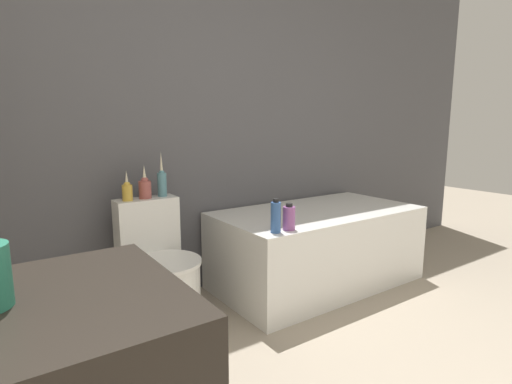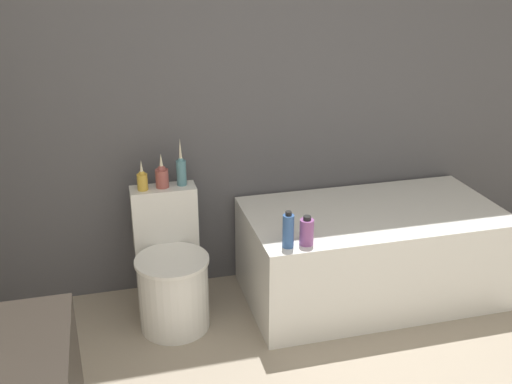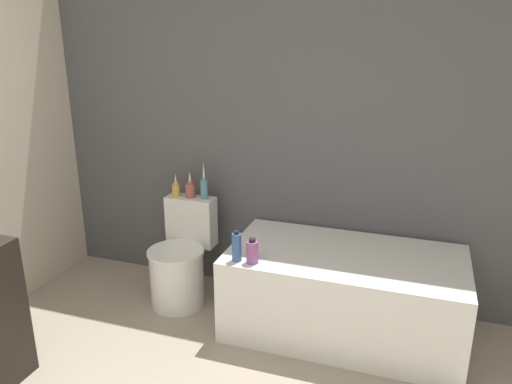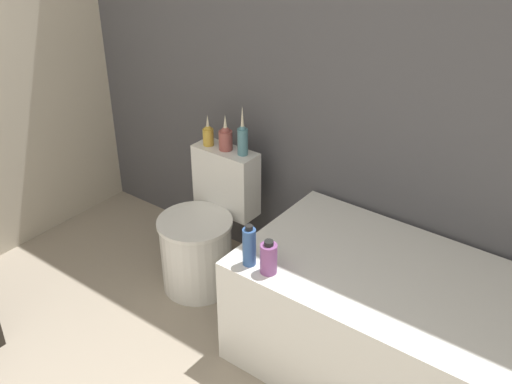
{
  "view_description": "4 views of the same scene",
  "coord_description": "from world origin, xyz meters",
  "px_view_note": "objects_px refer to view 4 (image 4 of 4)",
  "views": [
    {
      "loc": [
        -1.14,
        -0.13,
        1.17
      ],
      "look_at": [
        0.21,
        1.81,
        0.76
      ],
      "focal_mm": 28.0,
      "sensor_mm": 36.0,
      "label": 1
    },
    {
      "loc": [
        -0.63,
        -0.96,
        1.97
      ],
      "look_at": [
        0.1,
        1.82,
        0.79
      ],
      "focal_mm": 42.0,
      "sensor_mm": 36.0,
      "label": 2
    },
    {
      "loc": [
        1.22,
        -0.97,
        1.91
      ],
      "look_at": [
        0.28,
        1.79,
        0.95
      ],
      "focal_mm": 35.0,
      "sensor_mm": 36.0,
      "label": 3
    },
    {
      "loc": [
        1.49,
        -0.03,
        2.12
      ],
      "look_at": [
        0.19,
        1.69,
        0.87
      ],
      "focal_mm": 42.0,
      "sensor_mm": 36.0,
      "label": 4
    }
  ],
  "objects_px": {
    "vase_bronze": "(243,139)",
    "shampoo_bottle_short": "(269,258)",
    "vase_gold": "(208,135)",
    "shampoo_bottle_tall": "(249,246)",
    "bathtub": "(405,331)",
    "vase_silver": "(226,138)",
    "toilet": "(204,235)"
  },
  "relations": [
    {
      "from": "vase_bronze",
      "to": "shampoo_bottle_short",
      "type": "height_order",
      "value": "vase_bronze"
    },
    {
      "from": "vase_gold",
      "to": "shampoo_bottle_tall",
      "type": "distance_m",
      "value": 0.86
    },
    {
      "from": "bathtub",
      "to": "vase_silver",
      "type": "distance_m",
      "value": 1.31
    },
    {
      "from": "bathtub",
      "to": "shampoo_bottle_tall",
      "type": "height_order",
      "value": "shampoo_bottle_tall"
    },
    {
      "from": "vase_silver",
      "to": "bathtub",
      "type": "bearing_deg",
      "value": -10.78
    },
    {
      "from": "vase_silver",
      "to": "shampoo_bottle_tall",
      "type": "height_order",
      "value": "vase_silver"
    },
    {
      "from": "toilet",
      "to": "bathtub",
      "type": "bearing_deg",
      "value": -0.95
    },
    {
      "from": "bathtub",
      "to": "shampoo_bottle_short",
      "type": "bearing_deg",
      "value": -149.59
    },
    {
      "from": "shampoo_bottle_tall",
      "to": "shampoo_bottle_short",
      "type": "xyz_separation_m",
      "value": [
        0.1,
        0.0,
        -0.02
      ]
    },
    {
      "from": "toilet",
      "to": "vase_bronze",
      "type": "distance_m",
      "value": 0.58
    },
    {
      "from": "vase_gold",
      "to": "vase_bronze",
      "type": "xyz_separation_m",
      "value": [
        0.22,
        0.02,
        0.03
      ]
    },
    {
      "from": "vase_gold",
      "to": "vase_silver",
      "type": "distance_m",
      "value": 0.11
    },
    {
      "from": "vase_silver",
      "to": "shampoo_bottle_short",
      "type": "relative_size",
      "value": 1.25
    },
    {
      "from": "toilet",
      "to": "shampoo_bottle_short",
      "type": "height_order",
      "value": "toilet"
    },
    {
      "from": "bathtub",
      "to": "shampoo_bottle_short",
      "type": "relative_size",
      "value": 9.4
    },
    {
      "from": "vase_gold",
      "to": "shampoo_bottle_short",
      "type": "bearing_deg",
      "value": -33.77
    },
    {
      "from": "vase_gold",
      "to": "shampoo_bottle_short",
      "type": "xyz_separation_m",
      "value": [
        0.77,
        -0.52,
        -0.16
      ]
    },
    {
      "from": "toilet",
      "to": "vase_bronze",
      "type": "height_order",
      "value": "vase_bronze"
    },
    {
      "from": "vase_silver",
      "to": "shampoo_bottle_tall",
      "type": "bearing_deg",
      "value": -43.4
    },
    {
      "from": "vase_bronze",
      "to": "shampoo_bottle_tall",
      "type": "relative_size",
      "value": 1.38
    },
    {
      "from": "toilet",
      "to": "shampoo_bottle_short",
      "type": "bearing_deg",
      "value": -26.06
    },
    {
      "from": "vase_bronze",
      "to": "shampoo_bottle_short",
      "type": "relative_size",
      "value": 1.72
    },
    {
      "from": "vase_gold",
      "to": "vase_silver",
      "type": "relative_size",
      "value": 0.88
    },
    {
      "from": "bathtub",
      "to": "vase_bronze",
      "type": "relative_size",
      "value": 5.46
    },
    {
      "from": "vase_bronze",
      "to": "vase_gold",
      "type": "bearing_deg",
      "value": -174.82
    },
    {
      "from": "shampoo_bottle_tall",
      "to": "shampoo_bottle_short",
      "type": "height_order",
      "value": "shampoo_bottle_tall"
    },
    {
      "from": "toilet",
      "to": "vase_gold",
      "type": "relative_size",
      "value": 4.21
    },
    {
      "from": "vase_silver",
      "to": "shampoo_bottle_short",
      "type": "height_order",
      "value": "vase_silver"
    },
    {
      "from": "vase_silver",
      "to": "shampoo_bottle_short",
      "type": "bearing_deg",
      "value": -38.62
    },
    {
      "from": "vase_bronze",
      "to": "shampoo_bottle_tall",
      "type": "distance_m",
      "value": 0.73
    },
    {
      "from": "vase_silver",
      "to": "vase_bronze",
      "type": "height_order",
      "value": "vase_bronze"
    },
    {
      "from": "toilet",
      "to": "shampoo_bottle_short",
      "type": "xyz_separation_m",
      "value": [
        0.67,
        -0.33,
        0.33
      ]
    }
  ]
}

